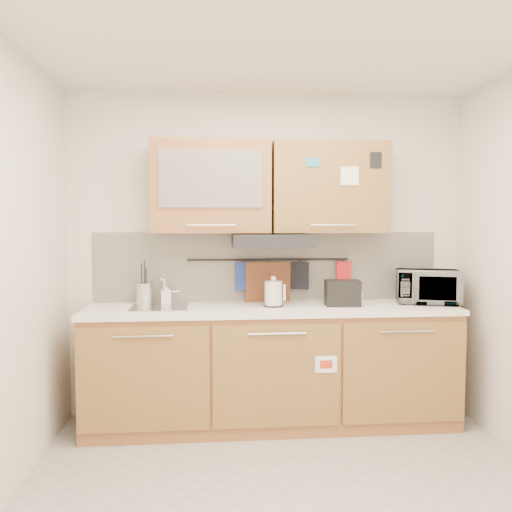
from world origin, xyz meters
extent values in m
plane|color=#9E9993|center=(0.00, 0.00, 0.00)|extent=(3.20, 3.20, 0.00)
plane|color=white|center=(0.00, 0.00, 2.60)|extent=(3.20, 3.20, 0.00)
plane|color=silver|center=(0.00, 1.50, 1.30)|extent=(3.20, 0.00, 3.20)
cube|color=#A96E3C|center=(0.00, 1.20, 0.44)|extent=(2.80, 0.60, 0.88)
cube|color=black|center=(0.00, 1.20, 0.05)|extent=(2.80, 0.54, 0.10)
cube|color=olive|center=(-0.93, 0.89, 0.47)|extent=(0.91, 0.02, 0.74)
cylinder|color=silver|center=(-0.93, 0.86, 0.78)|extent=(0.41, 0.01, 0.01)
cube|color=olive|center=(0.00, 0.89, 0.47)|extent=(0.91, 0.02, 0.74)
cylinder|color=silver|center=(0.00, 0.86, 0.78)|extent=(0.41, 0.01, 0.01)
cube|color=olive|center=(0.93, 0.89, 0.47)|extent=(0.91, 0.02, 0.74)
cylinder|color=silver|center=(0.93, 0.86, 0.78)|extent=(0.41, 0.01, 0.01)
cube|color=white|center=(0.00, 1.19, 0.90)|extent=(2.82, 0.62, 0.04)
cube|color=silver|center=(0.00, 1.49, 1.20)|extent=(2.80, 0.02, 0.56)
cube|color=#A96E3C|center=(-0.46, 1.32, 1.83)|extent=(0.90, 0.35, 0.70)
cube|color=silver|center=(-0.46, 1.14, 1.88)|extent=(0.76, 0.02, 0.42)
cube|color=olive|center=(0.46, 1.32, 1.83)|extent=(0.90, 0.35, 0.70)
cube|color=white|center=(0.58, 1.14, 1.91)|extent=(0.14, 0.00, 0.14)
cube|color=black|center=(0.00, 1.25, 1.42)|extent=(0.60, 0.46, 0.10)
cube|color=silver|center=(-0.85, 1.20, 0.92)|extent=(0.42, 0.40, 0.03)
cylinder|color=silver|center=(-0.83, 1.36, 1.04)|extent=(0.03, 0.03, 0.24)
cylinder|color=silver|center=(-0.83, 1.28, 1.14)|extent=(0.02, 0.18, 0.02)
cylinder|color=black|center=(0.00, 1.45, 1.26)|extent=(1.30, 0.02, 0.02)
cylinder|color=#B9B9BE|center=(-0.98, 1.36, 1.01)|extent=(0.14, 0.14, 0.17)
cylinder|color=black|center=(-1.01, 1.37, 1.08)|extent=(0.01, 0.01, 0.32)
cylinder|color=black|center=(-0.97, 1.34, 1.06)|extent=(0.01, 0.01, 0.28)
cylinder|color=black|center=(-0.98, 1.38, 1.09)|extent=(0.01, 0.01, 0.34)
cylinder|color=black|center=(-1.00, 1.34, 1.05)|extent=(0.01, 0.01, 0.25)
cylinder|color=silver|center=(0.01, 1.19, 1.02)|extent=(0.14, 0.14, 0.19)
sphere|color=silver|center=(0.01, 1.19, 1.13)|extent=(0.04, 0.04, 0.04)
cube|color=silver|center=(0.09, 1.19, 1.03)|extent=(0.02, 0.03, 0.12)
cylinder|color=black|center=(0.01, 1.19, 0.93)|extent=(0.15, 0.15, 0.01)
cube|color=black|center=(0.54, 1.17, 1.02)|extent=(0.27, 0.17, 0.20)
cube|color=black|center=(0.50, 1.17, 1.11)|extent=(0.08, 0.12, 0.01)
cube|color=black|center=(0.59, 1.17, 1.11)|extent=(0.08, 0.12, 0.01)
imported|color=#999999|center=(1.25, 1.24, 1.05)|extent=(0.55, 0.44, 0.26)
imported|color=#999999|center=(-0.82, 1.36, 1.00)|extent=(0.08, 0.08, 0.17)
cube|color=brown|center=(-0.01, 1.44, 1.01)|extent=(0.37, 0.06, 0.46)
cube|color=navy|center=(-0.20, 1.44, 1.13)|extent=(0.14, 0.04, 0.23)
cube|color=black|center=(0.26, 1.44, 1.13)|extent=(0.15, 0.08, 0.22)
cube|color=red|center=(0.62, 1.44, 1.16)|extent=(0.12, 0.02, 0.15)
camera|label=1|loc=(-0.44, -2.56, 1.55)|focal=35.00mm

